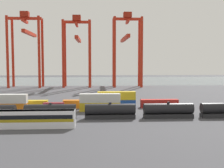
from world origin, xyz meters
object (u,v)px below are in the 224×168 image
(gantry_crane_west, at_px, (26,41))
(gantry_crane_central, at_px, (77,44))
(freight_tank_row, at_px, (110,111))
(shipping_container_4, at_px, (54,107))
(gantry_crane_east, at_px, (127,43))

(gantry_crane_west, xyz_separation_m, gantry_crane_central, (30.18, 0.34, -1.57))
(freight_tank_row, height_order, shipping_container_4, freight_tank_row)
(gantry_crane_central, bearing_deg, gantry_crane_west, -179.35)
(freight_tank_row, height_order, gantry_crane_west, gantry_crane_west)
(shipping_container_4, distance_m, gantry_crane_central, 91.21)
(freight_tank_row, distance_m, gantry_crane_east, 104.65)
(gantry_crane_west, relative_size, gantry_crane_central, 1.04)
(gantry_crane_central, bearing_deg, gantry_crane_east, 1.94)
(gantry_crane_east, bearing_deg, gantry_crane_central, -178.06)
(shipping_container_4, height_order, gantry_crane_central, gantry_crane_central)
(gantry_crane_west, height_order, gantry_crane_east, gantry_crane_east)
(shipping_container_4, relative_size, gantry_crane_east, 0.14)
(gantry_crane_east, bearing_deg, freight_tank_row, -98.73)
(freight_tank_row, xyz_separation_m, gantry_crane_east, (15.44, 100.48, 24.86))
(freight_tank_row, height_order, gantry_crane_central, gantry_crane_central)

